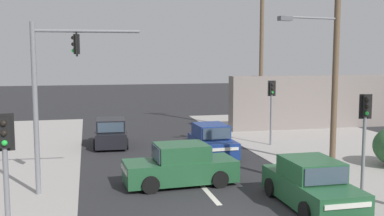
% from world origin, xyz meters
% --- Properties ---
extents(lane_dash_mid, '(0.20, 2.40, 0.01)m').
position_xyz_m(lane_dash_mid, '(0.00, 3.00, 0.00)').
color(lane_dash_mid, silver).
rests_on(lane_dash_mid, ground).
extents(lane_dash_far, '(0.20, 2.40, 0.01)m').
position_xyz_m(lane_dash_far, '(0.00, 8.00, 0.00)').
color(lane_dash_far, silver).
rests_on(lane_dash_far, ground).
extents(utility_pole_midground_right, '(3.77, 0.70, 8.94)m').
position_xyz_m(utility_pole_midground_right, '(6.17, 5.63, 4.82)').
color(utility_pole_midground_right, brown).
rests_on(utility_pole_midground_right, ground).
extents(utility_pole_background_right, '(1.80, 0.26, 10.62)m').
position_xyz_m(utility_pole_background_right, '(6.97, 15.77, 5.56)').
color(utility_pole_background_right, brown).
rests_on(utility_pole_background_right, ground).
extents(traffic_signal_mast, '(3.69, 0.44, 6.00)m').
position_xyz_m(traffic_signal_mast, '(-5.33, 4.35, 3.83)').
color(traffic_signal_mast, slate).
rests_on(traffic_signal_mast, ground).
extents(pedestal_signal_right_kerb, '(0.44, 0.30, 3.56)m').
position_xyz_m(pedestal_signal_right_kerb, '(5.08, 1.59, 2.42)').
color(pedestal_signal_right_kerb, slate).
rests_on(pedestal_signal_right_kerb, ground).
extents(pedestal_signal_left_kerb, '(0.44, 0.30, 3.56)m').
position_xyz_m(pedestal_signal_left_kerb, '(-5.94, -1.29, 2.42)').
color(pedestal_signal_left_kerb, slate).
rests_on(pedestal_signal_left_kerb, ground).
extents(pedestal_signal_far_median, '(0.44, 0.29, 3.56)m').
position_xyz_m(pedestal_signal_far_median, '(5.65, 10.89, 2.42)').
color(pedestal_signal_far_median, slate).
rests_on(pedestal_signal_far_median, ground).
extents(shopfront_wall_far, '(12.00, 1.00, 3.60)m').
position_xyz_m(shopfront_wall_far, '(11.00, 16.00, 1.80)').
color(shopfront_wall_far, gray).
rests_on(shopfront_wall_far, ground).
extents(hatchback_oncoming_mid, '(1.85, 3.68, 1.53)m').
position_xyz_m(hatchback_oncoming_mid, '(1.80, 9.15, 0.70)').
color(hatchback_oncoming_mid, navy).
rests_on(hatchback_oncoming_mid, ground).
extents(sedan_kerbside_parked, '(4.32, 2.07, 1.56)m').
position_xyz_m(sedan_kerbside_parked, '(-0.75, 4.50, 0.70)').
color(sedan_kerbside_parked, '#235633').
rests_on(sedan_kerbside_parked, ground).
extents(hatchback_receding_far, '(1.92, 3.71, 1.53)m').
position_xyz_m(hatchback_receding_far, '(-2.92, 12.65, 0.70)').
color(hatchback_receding_far, black).
rests_on(hatchback_receding_far, ground).
extents(sedan_oncoming_near, '(1.90, 4.25, 1.56)m').
position_xyz_m(sedan_oncoming_near, '(2.82, 1.02, 0.70)').
color(sedan_oncoming_near, '#235633').
rests_on(sedan_oncoming_near, ground).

